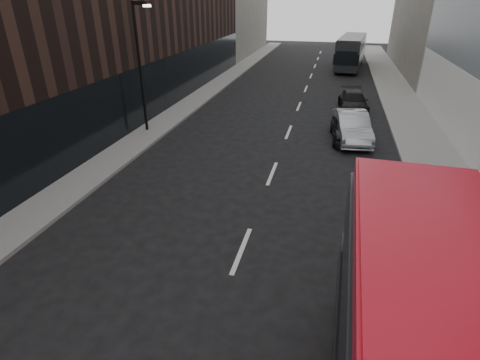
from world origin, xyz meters
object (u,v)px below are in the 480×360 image
Objects in this scene: car_a at (347,128)px; car_c at (353,101)px; car_b at (352,126)px; street_lamp at (141,60)px; grey_bus at (351,51)px.

car_c is (0.49, 6.35, -0.05)m from car_a.
car_b is 6.33m from car_c.
car_c is (0.23, 6.32, -0.13)m from car_b.
street_lamp is 1.69× the size of car_a.
car_b is at bearing 0.47° from car_a.
street_lamp reaches higher than car_c.
car_a is 0.87× the size of car_b.
car_b is at bearing -84.55° from grey_bus.
car_a is at bearing 7.58° from street_lamp.
car_c is at bearing 80.11° from car_b.
car_b is at bearing -96.84° from car_c.
car_b is 1.06× the size of car_c.
street_lamp is 1.47× the size of car_b.
grey_bus is 23.95m from car_b.
car_a is at bearing 177.36° from car_b.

